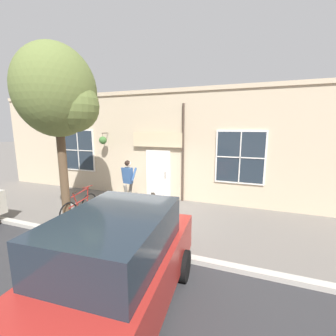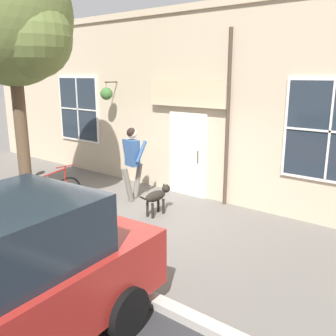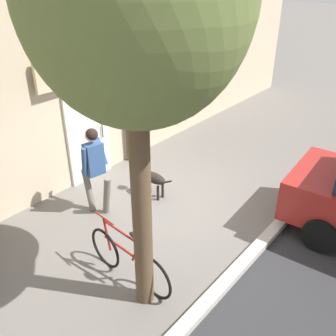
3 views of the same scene
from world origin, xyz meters
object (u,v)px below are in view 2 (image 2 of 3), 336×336
Objects in this scene: dog_on_leash at (157,196)px; street_tree_by_curb at (15,21)px; leaning_bicycle at (50,195)px; pedestrian_walking at (132,156)px.

street_tree_by_curb is (1.77, -2.07, 3.59)m from dog_on_leash.
leaning_bicycle reaches higher than dog_on_leash.
pedestrian_walking is at bearing 156.47° from street_tree_by_curb.
leaning_bicycle is at bearing -56.59° from dog_on_leash.
leaning_bicycle is at bearing 175.10° from street_tree_by_curb.
pedestrian_walking is 2.10m from leaning_bicycle.
dog_on_leash is at bearing 69.92° from pedestrian_walking.
leaning_bicycle is (1.75, -0.91, -0.71)m from pedestrian_walking.
dog_on_leash is at bearing 123.41° from leaning_bicycle.
leaning_bicycle is (-0.43, 0.04, -3.64)m from street_tree_by_curb.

